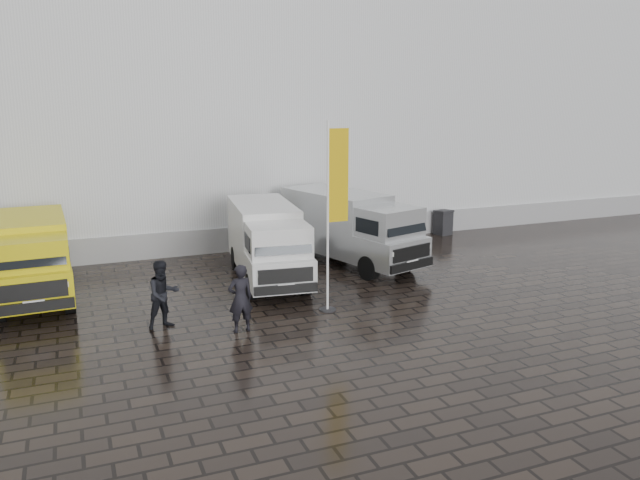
% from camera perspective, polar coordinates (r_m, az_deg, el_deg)
% --- Properties ---
extents(ground, '(120.00, 120.00, 0.00)m').
position_cam_1_polar(ground, '(18.98, 1.98, -6.07)').
color(ground, black).
rests_on(ground, ground).
extents(exhibition_hall, '(44.00, 16.00, 12.00)m').
position_cam_1_polar(exhibition_hall, '(33.69, -6.05, 12.62)').
color(exhibition_hall, silver).
rests_on(exhibition_hall, ground).
extents(hall_plinth, '(44.00, 0.15, 1.00)m').
position_cam_1_polar(hall_plinth, '(26.67, -0.99, 0.68)').
color(hall_plinth, gray).
rests_on(hall_plinth, ground).
extents(van_yellow, '(2.33, 5.54, 2.52)m').
position_cam_1_polar(van_yellow, '(21.18, -24.85, -1.71)').
color(van_yellow, '#CEBE0A').
rests_on(van_yellow, ground).
extents(van_white, '(2.66, 6.10, 2.56)m').
position_cam_1_polar(van_white, '(21.30, -4.82, -0.39)').
color(van_white, silver).
rests_on(van_white, ground).
extents(van_silver, '(3.73, 6.49, 2.67)m').
position_cam_1_polar(van_silver, '(23.34, 2.86, 0.97)').
color(van_silver, '#B9BDBE').
rests_on(van_silver, ground).
extents(flagpole, '(0.88, 0.50, 5.55)m').
position_cam_1_polar(flagpole, '(17.90, 1.27, 3.16)').
color(flagpole, black).
rests_on(flagpole, ground).
extents(wheelie_bin, '(0.80, 0.80, 1.13)m').
position_cam_1_polar(wheelie_bin, '(29.07, 11.20, 1.60)').
color(wheelie_bin, black).
rests_on(wheelie_bin, ground).
extents(person_front, '(0.71, 0.49, 1.87)m').
position_cam_1_polar(person_front, '(16.85, -7.29, -5.31)').
color(person_front, black).
rests_on(person_front, ground).
extents(person_tent, '(1.09, 0.95, 1.90)m').
position_cam_1_polar(person_tent, '(17.53, -14.14, -4.84)').
color(person_tent, black).
rests_on(person_tent, ground).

